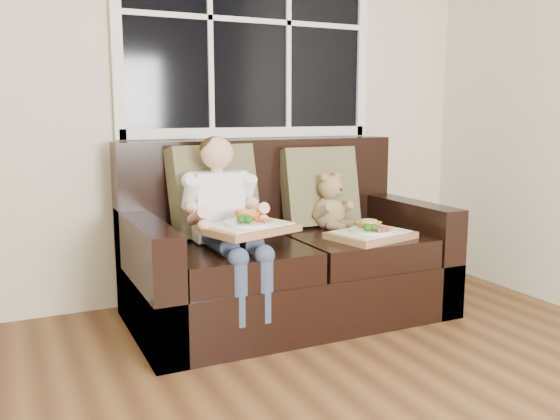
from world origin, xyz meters
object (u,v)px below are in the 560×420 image
teddy_bear (330,205)px  tray_left (248,226)px  tray_right (371,233)px  child (224,208)px  loveseat (283,259)px

teddy_bear → tray_left: bearing=-167.2°
teddy_bear → tray_right: bearing=-95.5°
child → teddy_bear: child is taller
loveseat → teddy_bear: 0.42m
teddy_bear → loveseat: bearing=172.3°
teddy_bear → tray_right: (0.05, -0.34, -0.10)m
child → teddy_bear: (0.71, 0.15, -0.06)m
tray_right → tray_left: bearing=165.4°
tray_left → child: bearing=90.6°
loveseat → tray_right: size_ratio=3.57×
child → tray_right: (0.76, -0.19, -0.16)m
loveseat → tray_left: loveseat is taller
teddy_bear → tray_left: teddy_bear is taller
child → tray_right: size_ratio=1.76×
teddy_bear → tray_right: teddy_bear is taller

